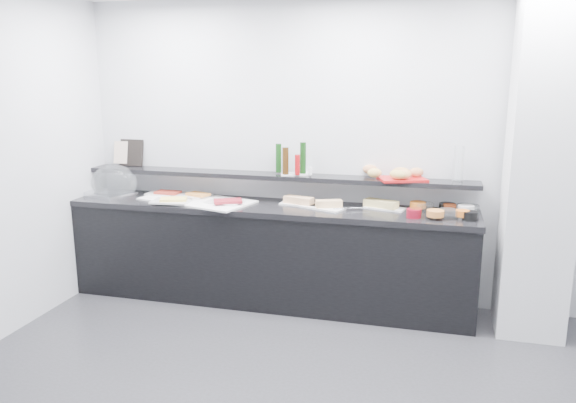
% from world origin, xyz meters
% --- Properties ---
extents(back_wall, '(5.00, 0.02, 2.70)m').
position_xyz_m(back_wall, '(0.00, 2.00, 1.35)').
color(back_wall, '#BBBDC2').
rests_on(back_wall, ground).
extents(column, '(0.50, 0.50, 2.70)m').
position_xyz_m(column, '(1.50, 1.65, 1.35)').
color(column, silver).
rests_on(column, ground).
extents(buffet_cabinet, '(3.60, 0.60, 0.85)m').
position_xyz_m(buffet_cabinet, '(-0.70, 1.70, 0.42)').
color(buffet_cabinet, black).
rests_on(buffet_cabinet, ground).
extents(counter_top, '(3.62, 0.62, 0.05)m').
position_xyz_m(counter_top, '(-0.70, 1.70, 0.88)').
color(counter_top, black).
rests_on(counter_top, buffet_cabinet).
extents(wall_shelf, '(3.60, 0.25, 0.04)m').
position_xyz_m(wall_shelf, '(-0.70, 1.88, 1.13)').
color(wall_shelf, black).
rests_on(wall_shelf, back_wall).
extents(cloche_base, '(0.56, 0.47, 0.04)m').
position_xyz_m(cloche_base, '(-2.28, 1.68, 0.92)').
color(cloche_base, silver).
rests_on(cloche_base, counter_top).
extents(cloche_dome, '(0.50, 0.41, 0.34)m').
position_xyz_m(cloche_dome, '(-2.23, 1.72, 1.03)').
color(cloche_dome, white).
rests_on(cloche_dome, cloche_base).
extents(linen_runner, '(1.13, 0.75, 0.01)m').
position_xyz_m(linen_runner, '(-1.38, 1.69, 0.91)').
color(linen_runner, white).
rests_on(linen_runner, counter_top).
extents(platter_meat_a, '(0.27, 0.18, 0.01)m').
position_xyz_m(platter_meat_a, '(-1.79, 1.81, 0.92)').
color(platter_meat_a, silver).
rests_on(platter_meat_a, linen_runner).
extents(food_meat_a, '(0.23, 0.15, 0.02)m').
position_xyz_m(food_meat_a, '(-1.72, 1.80, 0.94)').
color(food_meat_a, maroon).
rests_on(food_meat_a, platter_meat_a).
extents(platter_salmon, '(0.41, 0.35, 0.01)m').
position_xyz_m(platter_salmon, '(-1.49, 1.79, 0.92)').
color(platter_salmon, silver).
rests_on(platter_salmon, linen_runner).
extents(food_salmon, '(0.24, 0.19, 0.02)m').
position_xyz_m(food_salmon, '(-1.40, 1.79, 0.94)').
color(food_salmon, orange).
rests_on(food_salmon, platter_salmon).
extents(platter_cheese, '(0.35, 0.25, 0.01)m').
position_xyz_m(platter_cheese, '(-1.55, 1.52, 0.92)').
color(platter_cheese, silver).
rests_on(platter_cheese, linen_runner).
extents(food_cheese, '(0.27, 0.22, 0.02)m').
position_xyz_m(food_cheese, '(-1.53, 1.53, 0.94)').
color(food_cheese, '#FEE262').
rests_on(food_cheese, platter_cheese).
extents(platter_meat_b, '(0.34, 0.25, 0.01)m').
position_xyz_m(platter_meat_b, '(-1.08, 1.62, 0.92)').
color(platter_meat_b, silver).
rests_on(platter_meat_b, linen_runner).
extents(food_meat_b, '(0.29, 0.24, 0.02)m').
position_xyz_m(food_meat_b, '(-1.03, 1.59, 0.94)').
color(food_meat_b, maroon).
rests_on(food_meat_b, platter_meat_b).
extents(sandwich_plate_left, '(0.42, 0.21, 0.01)m').
position_xyz_m(sandwich_plate_left, '(-0.40, 1.79, 0.91)').
color(sandwich_plate_left, white).
rests_on(sandwich_plate_left, counter_top).
extents(sandwich_food_left, '(0.28, 0.17, 0.06)m').
position_xyz_m(sandwich_food_left, '(-0.44, 1.77, 0.94)').
color(sandwich_food_left, '#E1A976').
rests_on(sandwich_food_left, sandwich_plate_left).
extents(tongs_left, '(0.15, 0.08, 0.01)m').
position_xyz_m(tongs_left, '(-0.39, 1.77, 0.92)').
color(tongs_left, '#B2B4B9').
rests_on(tongs_left, sandwich_plate_left).
extents(sandwich_plate_mid, '(0.42, 0.30, 0.01)m').
position_xyz_m(sandwich_plate_mid, '(-0.21, 1.69, 0.91)').
color(sandwich_plate_mid, white).
rests_on(sandwich_plate_mid, counter_top).
extents(sandwich_food_mid, '(0.24, 0.16, 0.06)m').
position_xyz_m(sandwich_food_mid, '(-0.15, 1.69, 0.94)').
color(sandwich_food_mid, tan).
rests_on(sandwich_food_mid, sandwich_plate_mid).
extents(tongs_mid, '(0.15, 0.07, 0.01)m').
position_xyz_m(tongs_mid, '(-0.03, 1.66, 0.92)').
color(tongs_mid, silver).
rests_on(tongs_mid, sandwich_plate_mid).
extents(sandwich_plate_right, '(0.37, 0.22, 0.01)m').
position_xyz_m(sandwich_plate_right, '(0.31, 1.81, 0.91)').
color(sandwich_plate_right, white).
rests_on(sandwich_plate_right, counter_top).
extents(sandwich_food_right, '(0.31, 0.20, 0.06)m').
position_xyz_m(sandwich_food_right, '(0.28, 1.81, 0.94)').
color(sandwich_food_right, '#E5CC78').
rests_on(sandwich_food_right, sandwich_plate_right).
extents(tongs_right, '(0.16, 0.04, 0.01)m').
position_xyz_m(tongs_right, '(0.12, 1.71, 0.92)').
color(tongs_right, silver).
rests_on(tongs_right, sandwich_plate_right).
extents(bowl_glass_fruit, '(0.16, 0.16, 0.07)m').
position_xyz_m(bowl_glass_fruit, '(0.65, 1.82, 0.94)').
color(bowl_glass_fruit, white).
rests_on(bowl_glass_fruit, counter_top).
extents(fill_glass_fruit, '(0.14, 0.14, 0.05)m').
position_xyz_m(fill_glass_fruit, '(0.59, 1.84, 0.95)').
color(fill_glass_fruit, orange).
rests_on(fill_glass_fruit, bowl_glass_fruit).
extents(bowl_black_jam, '(0.16, 0.16, 0.07)m').
position_xyz_m(bowl_black_jam, '(0.83, 1.85, 0.94)').
color(bowl_black_jam, black).
rests_on(bowl_black_jam, counter_top).
extents(fill_black_jam, '(0.13, 0.13, 0.05)m').
position_xyz_m(fill_black_jam, '(0.85, 1.82, 0.95)').
color(fill_black_jam, '#551F0C').
rests_on(fill_black_jam, bowl_black_jam).
extents(bowl_glass_cream, '(0.23, 0.23, 0.07)m').
position_xyz_m(bowl_glass_cream, '(1.00, 1.83, 0.94)').
color(bowl_glass_cream, white).
rests_on(bowl_glass_cream, counter_top).
extents(fill_glass_cream, '(0.15, 0.15, 0.05)m').
position_xyz_m(fill_glass_cream, '(0.98, 1.81, 0.95)').
color(fill_glass_cream, white).
rests_on(fill_glass_cream, bowl_glass_cream).
extents(bowl_red_jam, '(0.14, 0.14, 0.07)m').
position_xyz_m(bowl_red_jam, '(0.57, 1.57, 0.94)').
color(bowl_red_jam, maroon).
rests_on(bowl_red_jam, counter_top).
extents(fill_red_jam, '(0.12, 0.12, 0.05)m').
position_xyz_m(fill_red_jam, '(0.58, 1.59, 0.95)').
color(fill_red_jam, '#5B1F0D').
rests_on(fill_red_jam, bowl_red_jam).
extents(bowl_glass_salmon, '(0.17, 0.17, 0.07)m').
position_xyz_m(bowl_glass_salmon, '(0.83, 1.62, 0.94)').
color(bowl_glass_salmon, white).
rests_on(bowl_glass_salmon, counter_top).
extents(fill_glass_salmon, '(0.15, 0.15, 0.05)m').
position_xyz_m(fill_glass_salmon, '(0.74, 1.56, 0.95)').
color(fill_glass_salmon, '#CA7731').
rests_on(fill_glass_salmon, bowl_glass_salmon).
extents(bowl_black_fruit, '(0.16, 0.16, 0.07)m').
position_xyz_m(bowl_black_fruit, '(1.01, 1.60, 0.94)').
color(bowl_black_fruit, black).
rests_on(bowl_black_fruit, counter_top).
extents(fill_black_fruit, '(0.14, 0.14, 0.05)m').
position_xyz_m(fill_black_fruit, '(0.95, 1.62, 0.95)').
color(fill_black_fruit, '#D1651C').
rests_on(fill_black_fruit, bowl_black_fruit).
extents(framed_print, '(0.25, 0.08, 0.26)m').
position_xyz_m(framed_print, '(-2.18, 1.98, 1.28)').
color(framed_print, black).
rests_on(framed_print, wall_shelf).
extents(print_art, '(0.18, 0.06, 0.22)m').
position_xyz_m(print_art, '(-2.28, 1.96, 1.28)').
color(print_art, tan).
rests_on(print_art, framed_print).
extents(condiment_tray, '(0.30, 0.23, 0.01)m').
position_xyz_m(condiment_tray, '(-0.49, 1.89, 1.16)').
color(condiment_tray, white).
rests_on(condiment_tray, wall_shelf).
extents(bottle_green_a, '(0.06, 0.06, 0.26)m').
position_xyz_m(bottle_green_a, '(-0.66, 1.91, 1.29)').
color(bottle_green_a, '#103B10').
rests_on(bottle_green_a, condiment_tray).
extents(bottle_brown, '(0.07, 0.07, 0.24)m').
position_xyz_m(bottle_brown, '(-0.57, 1.82, 1.28)').
color(bottle_brown, '#351F09').
rests_on(bottle_brown, condiment_tray).
extents(bottle_green_b, '(0.06, 0.06, 0.28)m').
position_xyz_m(bottle_green_b, '(-0.43, 1.90, 1.30)').
color(bottle_green_b, black).
rests_on(bottle_green_b, condiment_tray).
extents(bottle_hot, '(0.06, 0.06, 0.18)m').
position_xyz_m(bottle_hot, '(-0.46, 1.82, 1.25)').
color(bottle_hot, '#9F0B0F').
rests_on(bottle_hot, condiment_tray).
extents(shaker_salt, '(0.04, 0.04, 0.07)m').
position_xyz_m(shaker_salt, '(-0.35, 1.85, 1.20)').
color(shaker_salt, white).
rests_on(shaker_salt, condiment_tray).
extents(shaker_pepper, '(0.03, 0.03, 0.07)m').
position_xyz_m(shaker_pepper, '(-0.47, 1.87, 1.20)').
color(shaker_pepper, white).
rests_on(shaker_pepper, condiment_tray).
extents(bread_tray, '(0.46, 0.39, 0.02)m').
position_xyz_m(bread_tray, '(0.45, 1.86, 1.16)').
color(bread_tray, '#B41314').
rests_on(bread_tray, wall_shelf).
extents(bread_roll_nw, '(0.13, 0.09, 0.08)m').
position_xyz_m(bread_roll_nw, '(0.16, 1.98, 1.21)').
color(bread_roll_nw, '#D28250').
rests_on(bread_roll_nw, bread_tray).
extents(bread_roll_ne, '(0.15, 0.12, 0.08)m').
position_xyz_m(bread_roll_ne, '(0.56, 1.93, 1.21)').
color(bread_roll_ne, '#C27C4A').
rests_on(bread_roll_ne, bread_tray).
extents(bread_roll_sw, '(0.13, 0.09, 0.08)m').
position_xyz_m(bread_roll_sw, '(0.22, 1.80, 1.21)').
color(bread_roll_sw, gold).
rests_on(bread_roll_sw, bread_tray).
extents(bread_roll_s, '(0.17, 0.13, 0.08)m').
position_xyz_m(bread_roll_s, '(0.42, 1.77, 1.21)').
color(bread_roll_s, tan).
rests_on(bread_roll_s, bread_tray).
extents(bread_roll_se, '(0.15, 0.13, 0.08)m').
position_xyz_m(bread_roll_se, '(0.47, 1.79, 1.21)').
color(bread_roll_se, tan).
rests_on(bread_roll_se, bread_tray).
extents(bread_roll_mide, '(0.16, 0.11, 0.08)m').
position_xyz_m(bread_roll_mide, '(0.43, 1.91, 1.21)').
color(bread_roll_mide, '#B67F45').
rests_on(bread_roll_mide, bread_tray).
extents(carafe, '(0.11, 0.11, 0.30)m').
position_xyz_m(carafe, '(0.90, 1.90, 1.30)').
color(carafe, white).
rests_on(carafe, wall_shelf).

